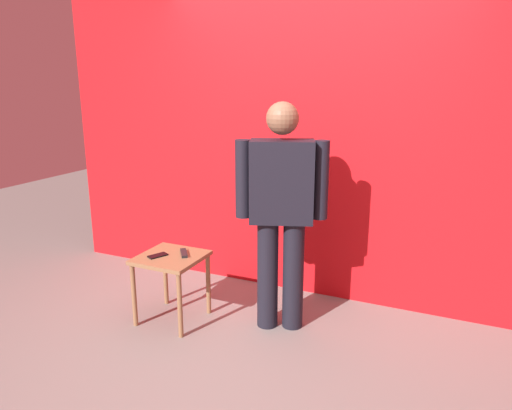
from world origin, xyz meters
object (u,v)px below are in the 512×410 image
Objects in this scene: standing_person at (281,206)px; tv_remote at (184,253)px; side_table at (171,267)px; cell_phone at (158,256)px.

tv_remote is (-0.72, -0.19, -0.40)m from standing_person.
side_table is at bearing -175.39° from tv_remote.
side_table is 0.13m from cell_phone.
tv_remote is (0.16, 0.12, 0.01)m from cell_phone.
cell_phone is at bearing -149.18° from side_table.
cell_phone is (-0.87, -0.30, -0.41)m from standing_person.
cell_phone is at bearing 179.25° from tv_remote.
standing_person reaches higher than side_table.
standing_person reaches higher than cell_phone.
tv_remote is at bearing -165.44° from standing_person.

